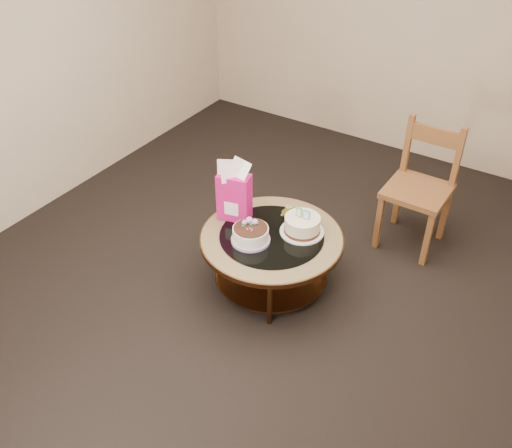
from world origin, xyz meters
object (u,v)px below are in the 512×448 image
Objects in this scene: coffee_table at (271,244)px; gift_bag at (234,191)px; cream_cake at (302,225)px; dining_chair at (420,187)px; decorated_cake at (251,235)px.

coffee_table is 0.46m from gift_bag.
cream_cake reaches higher than coffee_table.
cream_cake is 0.67× the size of gift_bag.
dining_chair reaches higher than gift_bag.
dining_chair reaches higher than coffee_table.
decorated_cake is (-0.09, -0.13, 0.13)m from coffee_table.
decorated_cake is at bearing -124.47° from coffee_table.
coffee_table is 0.21m from decorated_cake.
gift_bag is at bearing 145.44° from decorated_cake.
decorated_cake is 0.35m from gift_bag.
gift_bag reaches higher than decorated_cake.
coffee_table is at bearing -138.67° from cream_cake.
decorated_cake reaches higher than coffee_table.
decorated_cake is at bearing -47.55° from gift_bag.
cream_cake reaches higher than decorated_cake.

